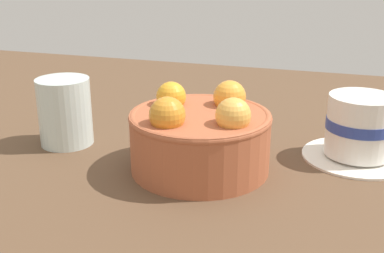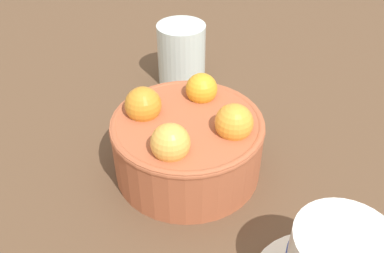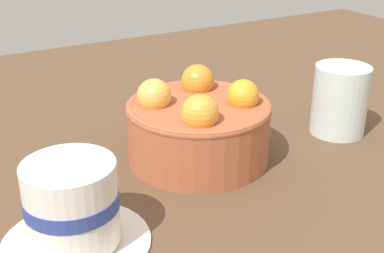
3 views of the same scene
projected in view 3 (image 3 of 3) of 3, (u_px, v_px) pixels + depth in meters
The scene contains 4 objects.
ground_plane at pixel (198, 172), 64.94cm from camera, with size 159.31×114.06×3.80cm, color brown.
terracotta_bowl at pixel (198, 125), 62.35cm from camera, with size 17.13×17.13×10.24cm.
coffee_cup at pixel (72, 209), 46.92cm from camera, with size 13.86×13.86×8.40cm.
water_glass at pixel (340, 100), 69.24cm from camera, with size 7.25×7.25×9.25cm, color silver.
Camera 3 is at (-28.71, -49.13, 29.89)cm, focal length 49.05 mm.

